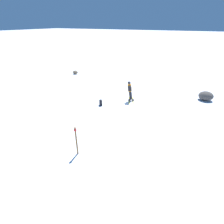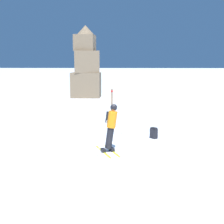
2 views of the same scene
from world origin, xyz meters
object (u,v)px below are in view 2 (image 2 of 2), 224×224
Objects in this scene: trail_marker at (112,101)px; skier at (111,125)px; spare_backpack at (154,133)px; rock_pillar at (86,68)px.

skier is at bearing -88.15° from trail_marker.
spare_backpack is 0.29× the size of trail_marker.
skier is at bearing -81.47° from spare_backpack.
spare_backpack is at bearing 26.10° from skier.
trail_marker is (-2.12, 6.06, 0.71)m from spare_backpack.
trail_marker is at bearing 159.50° from spare_backpack.
rock_pillar reaches higher than trail_marker.
rock_pillar is at bearing 105.60° from trail_marker.
spare_backpack is 6.46m from trail_marker.
spare_backpack is at bearing -73.00° from rock_pillar.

